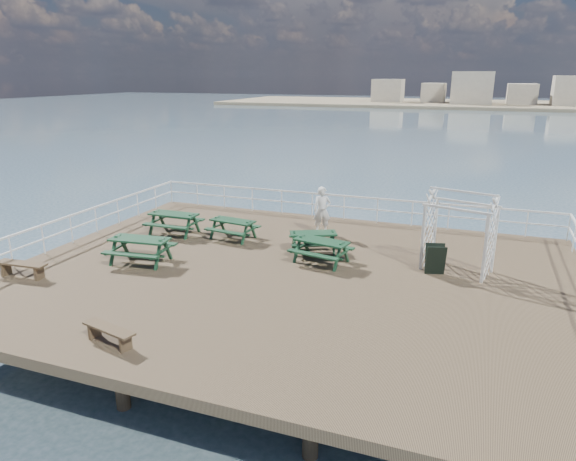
{
  "coord_description": "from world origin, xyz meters",
  "views": [
    {
      "loc": [
        5.34,
        -14.53,
        6.16
      ],
      "look_at": [
        -0.45,
        0.98,
        1.1
      ],
      "focal_mm": 32.0,
      "sensor_mm": 36.0,
      "label": 1
    }
  ],
  "objects_px": {
    "trellis_arbor": "(459,236)",
    "picnic_table_c": "(313,238)",
    "flat_bench_far": "(22,266)",
    "picnic_table_a": "(174,219)",
    "picnic_table_e": "(321,246)",
    "flat_bench_near": "(109,332)",
    "picnic_table_d": "(140,245)",
    "picnic_table_b": "(233,225)",
    "person": "(322,210)"
  },
  "relations": [
    {
      "from": "picnic_table_c",
      "to": "picnic_table_e",
      "type": "bearing_deg",
      "value": -83.56
    },
    {
      "from": "picnic_table_e",
      "to": "flat_bench_far",
      "type": "xyz_separation_m",
      "value": [
        -8.45,
        -4.59,
        -0.21
      ]
    },
    {
      "from": "flat_bench_far",
      "to": "trellis_arbor",
      "type": "xyz_separation_m",
      "value": [
        12.8,
        5.38,
        0.82
      ]
    },
    {
      "from": "picnic_table_d",
      "to": "picnic_table_e",
      "type": "height_order",
      "value": "picnic_table_d"
    },
    {
      "from": "picnic_table_b",
      "to": "picnic_table_c",
      "type": "height_order",
      "value": "picnic_table_b"
    },
    {
      "from": "picnic_table_a",
      "to": "flat_bench_far",
      "type": "height_order",
      "value": "picnic_table_a"
    },
    {
      "from": "picnic_table_b",
      "to": "flat_bench_near",
      "type": "distance_m",
      "value": 8.46
    },
    {
      "from": "picnic_table_c",
      "to": "person",
      "type": "xyz_separation_m",
      "value": [
        -0.34,
        2.19,
        0.44
      ]
    },
    {
      "from": "flat_bench_far",
      "to": "person",
      "type": "bearing_deg",
      "value": 41.68
    },
    {
      "from": "flat_bench_near",
      "to": "flat_bench_far",
      "type": "height_order",
      "value": "flat_bench_far"
    },
    {
      "from": "picnic_table_a",
      "to": "picnic_table_e",
      "type": "xyz_separation_m",
      "value": [
        6.5,
        -1.11,
        -0.03
      ]
    },
    {
      "from": "person",
      "to": "flat_bench_far",
      "type": "bearing_deg",
      "value": -155.32
    },
    {
      "from": "picnic_table_c",
      "to": "flat_bench_far",
      "type": "relative_size",
      "value": 1.2
    },
    {
      "from": "flat_bench_far",
      "to": "picnic_table_b",
      "type": "bearing_deg",
      "value": 48.73
    },
    {
      "from": "picnic_table_a",
      "to": "picnic_table_c",
      "type": "relative_size",
      "value": 0.94
    },
    {
      "from": "picnic_table_b",
      "to": "flat_bench_near",
      "type": "height_order",
      "value": "picnic_table_b"
    },
    {
      "from": "picnic_table_b",
      "to": "person",
      "type": "bearing_deg",
      "value": 38.97
    },
    {
      "from": "picnic_table_b",
      "to": "trellis_arbor",
      "type": "xyz_separation_m",
      "value": [
        8.35,
        -0.55,
        0.64
      ]
    },
    {
      "from": "picnic_table_a",
      "to": "picnic_table_d",
      "type": "height_order",
      "value": "picnic_table_d"
    },
    {
      "from": "picnic_table_b",
      "to": "person",
      "type": "height_order",
      "value": "person"
    },
    {
      "from": "picnic_table_b",
      "to": "picnic_table_d",
      "type": "distance_m",
      "value": 3.91
    },
    {
      "from": "flat_bench_near",
      "to": "trellis_arbor",
      "type": "xyz_separation_m",
      "value": [
        7.44,
        7.86,
        0.86
      ]
    },
    {
      "from": "flat_bench_near",
      "to": "picnic_table_e",
      "type": "bearing_deg",
      "value": 79.3
    },
    {
      "from": "picnic_table_e",
      "to": "picnic_table_a",
      "type": "bearing_deg",
      "value": -178.4
    },
    {
      "from": "picnic_table_d",
      "to": "picnic_table_e",
      "type": "distance_m",
      "value": 6.15
    },
    {
      "from": "picnic_table_c",
      "to": "flat_bench_near",
      "type": "xyz_separation_m",
      "value": [
        -2.48,
        -8.07,
        -0.19
      ]
    },
    {
      "from": "picnic_table_a",
      "to": "trellis_arbor",
      "type": "distance_m",
      "value": 10.87
    },
    {
      "from": "picnic_table_d",
      "to": "flat_bench_far",
      "type": "xyz_separation_m",
      "value": [
        -2.69,
        -2.44,
        -0.26
      ]
    },
    {
      "from": "picnic_table_c",
      "to": "flat_bench_near",
      "type": "relative_size",
      "value": 1.33
    },
    {
      "from": "flat_bench_near",
      "to": "picnic_table_a",
      "type": "bearing_deg",
      "value": 125.55
    },
    {
      "from": "trellis_arbor",
      "to": "picnic_table_d",
      "type": "bearing_deg",
      "value": -148.5
    },
    {
      "from": "flat_bench_far",
      "to": "picnic_table_d",
      "type": "bearing_deg",
      "value": 37.93
    },
    {
      "from": "picnic_table_c",
      "to": "picnic_table_d",
      "type": "relative_size",
      "value": 0.96
    },
    {
      "from": "picnic_table_c",
      "to": "trellis_arbor",
      "type": "bearing_deg",
      "value": -27.18
    },
    {
      "from": "flat_bench_far",
      "to": "picnic_table_c",
      "type": "bearing_deg",
      "value": 31.1
    },
    {
      "from": "picnic_table_a",
      "to": "flat_bench_near",
      "type": "bearing_deg",
      "value": -67.51
    },
    {
      "from": "picnic_table_c",
      "to": "picnic_table_a",
      "type": "bearing_deg",
      "value": 154.03
    },
    {
      "from": "flat_bench_near",
      "to": "trellis_arbor",
      "type": "bearing_deg",
      "value": 59.49
    },
    {
      "from": "picnic_table_b",
      "to": "flat_bench_far",
      "type": "distance_m",
      "value": 7.42
    },
    {
      "from": "flat_bench_near",
      "to": "picnic_table_b",
      "type": "bearing_deg",
      "value": 109.06
    },
    {
      "from": "picnic_table_e",
      "to": "flat_bench_far",
      "type": "bearing_deg",
      "value": -140.19
    },
    {
      "from": "picnic_table_a",
      "to": "picnic_table_d",
      "type": "bearing_deg",
      "value": -77.31
    },
    {
      "from": "picnic_table_d",
      "to": "picnic_table_e",
      "type": "xyz_separation_m",
      "value": [
        5.76,
        2.14,
        -0.05
      ]
    },
    {
      "from": "picnic_table_a",
      "to": "picnic_table_c",
      "type": "xyz_separation_m",
      "value": [
        5.9,
        -0.12,
        -0.09
      ]
    },
    {
      "from": "trellis_arbor",
      "to": "picnic_table_c",
      "type": "bearing_deg",
      "value": -167.04
    },
    {
      "from": "flat_bench_near",
      "to": "picnic_table_d",
      "type": "bearing_deg",
      "value": 131.37
    },
    {
      "from": "trellis_arbor",
      "to": "picnic_table_a",
      "type": "bearing_deg",
      "value": -166.38
    },
    {
      "from": "picnic_table_c",
      "to": "trellis_arbor",
      "type": "relative_size",
      "value": 0.77
    },
    {
      "from": "picnic_table_a",
      "to": "picnic_table_d",
      "type": "xyz_separation_m",
      "value": [
        0.74,
        -3.26,
        0.02
      ]
    },
    {
      "from": "picnic_table_a",
      "to": "flat_bench_near",
      "type": "relative_size",
      "value": 1.26
    }
  ]
}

